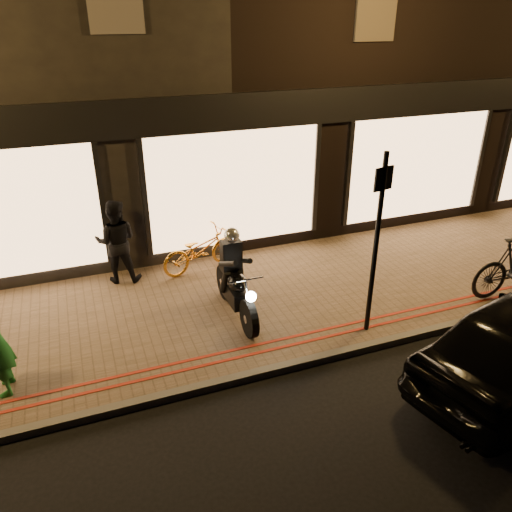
{
  "coord_description": "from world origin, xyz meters",
  "views": [
    {
      "loc": [
        -3.07,
        -5.42,
        4.89
      ],
      "look_at": [
        -0.34,
        1.8,
        1.1
      ],
      "focal_mm": 35.0,
      "sensor_mm": 36.0,
      "label": 1
    }
  ],
  "objects": [
    {
      "name": "red_kerb_lines",
      "position": [
        0.0,
        0.55,
        0.12
      ],
      "size": [
        50.0,
        0.26,
        0.01
      ],
      "color": "maroon",
      "rests_on": "sidewalk"
    },
    {
      "name": "ground",
      "position": [
        0.0,
        0.0,
        0.0
      ],
      "size": [
        90.0,
        90.0,
        0.0
      ],
      "primitive_type": "plane",
      "color": "black",
      "rests_on": "ground"
    },
    {
      "name": "kerb_stone",
      "position": [
        0.0,
        0.05,
        0.06
      ],
      "size": [
        50.0,
        0.14,
        0.12
      ],
      "primitive_type": "cube",
      "color": "#59544C",
      "rests_on": "ground"
    },
    {
      "name": "bicycle_gold",
      "position": [
        -0.91,
        3.5,
        0.56
      ],
      "size": [
        1.77,
        1.0,
        0.88
      ],
      "primitive_type": "imported",
      "rotation": [
        0.0,
        0.0,
        1.83
      ],
      "color": "orange",
      "rests_on": "sidewalk"
    },
    {
      "name": "motorcycle",
      "position": [
        -0.78,
        1.64,
        0.73
      ],
      "size": [
        0.6,
        1.94,
        1.59
      ],
      "rotation": [
        0.0,
        0.0,
        0.0
      ],
      "color": "black",
      "rests_on": "sidewalk"
    },
    {
      "name": "person_dark",
      "position": [
        -2.5,
        3.62,
        0.95
      ],
      "size": [
        0.93,
        0.8,
        1.65
      ],
      "primitive_type": "imported",
      "rotation": [
        0.0,
        0.0,
        2.89
      ],
      "color": "black",
      "rests_on": "sidewalk"
    },
    {
      "name": "building_row",
      "position": [
        -0.0,
        8.99,
        4.25
      ],
      "size": [
        48.0,
        10.11,
        8.5
      ],
      "color": "black",
      "rests_on": "ground"
    },
    {
      "name": "sidewalk",
      "position": [
        0.0,
        2.0,
        0.06
      ],
      "size": [
        50.0,
        4.0,
        0.12
      ],
      "primitive_type": "cube",
      "color": "brown",
      "rests_on": "ground"
    },
    {
      "name": "sign_post",
      "position": [
        1.12,
        0.43,
        1.8
      ],
      "size": [
        0.35,
        0.11,
        3.0
      ],
      "rotation": [
        0.0,
        0.0,
        0.22
      ],
      "color": "black",
      "rests_on": "sidewalk"
    }
  ]
}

